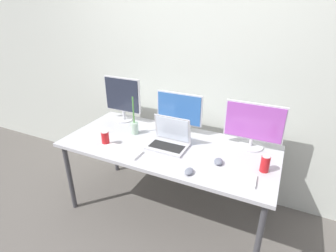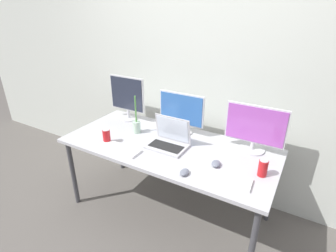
{
  "view_description": "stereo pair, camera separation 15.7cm",
  "coord_description": "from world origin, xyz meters",
  "px_view_note": "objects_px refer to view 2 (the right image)",
  "views": [
    {
      "loc": [
        0.86,
        -1.81,
        1.85
      ],
      "look_at": [
        0.0,
        0.0,
        0.92
      ],
      "focal_mm": 28.0,
      "sensor_mm": 36.0,
      "label": 1
    },
    {
      "loc": [
        1.0,
        -1.74,
        1.85
      ],
      "look_at": [
        0.0,
        0.0,
        0.92
      ],
      "focal_mm": 28.0,
      "sensor_mm": 36.0,
      "label": 2
    }
  ],
  "objects_px": {
    "bamboo_vase": "(137,126)",
    "laptop_silver": "(169,140)",
    "work_desk": "(168,150)",
    "keyboard_main": "(119,148)",
    "mouse_by_keyboard": "(184,172)",
    "mouse_by_laptop": "(216,164)",
    "soda_can_by_laptop": "(263,168)",
    "monitor_right": "(255,128)",
    "monitor_left": "(127,96)",
    "soda_can_near_keyboard": "(107,136)",
    "monitor_center": "(181,113)",
    "keyboard_aux": "(224,179)"
  },
  "relations": [
    {
      "from": "bamboo_vase",
      "to": "mouse_by_keyboard",
      "type": "bearing_deg",
      "value": -28.48
    },
    {
      "from": "work_desk",
      "to": "mouse_by_keyboard",
      "type": "distance_m",
      "value": 0.46
    },
    {
      "from": "soda_can_near_keyboard",
      "to": "bamboo_vase",
      "type": "height_order",
      "value": "bamboo_vase"
    },
    {
      "from": "keyboard_main",
      "to": "soda_can_near_keyboard",
      "type": "height_order",
      "value": "soda_can_near_keyboard"
    },
    {
      "from": "laptop_silver",
      "to": "mouse_by_keyboard",
      "type": "distance_m",
      "value": 0.43
    },
    {
      "from": "monitor_center",
      "to": "keyboard_aux",
      "type": "height_order",
      "value": "monitor_center"
    },
    {
      "from": "mouse_by_laptop",
      "to": "soda_can_by_laptop",
      "type": "bearing_deg",
      "value": -6.73
    },
    {
      "from": "keyboard_aux",
      "to": "keyboard_main",
      "type": "bearing_deg",
      "value": 178.44
    },
    {
      "from": "monitor_left",
      "to": "monitor_center",
      "type": "xyz_separation_m",
      "value": [
        0.63,
        -0.01,
        -0.05
      ]
    },
    {
      "from": "keyboard_main",
      "to": "laptop_silver",
      "type": "bearing_deg",
      "value": 39.07
    },
    {
      "from": "keyboard_main",
      "to": "mouse_by_keyboard",
      "type": "xyz_separation_m",
      "value": [
        0.64,
        -0.04,
        0.01
      ]
    },
    {
      "from": "work_desk",
      "to": "mouse_by_laptop",
      "type": "height_order",
      "value": "mouse_by_laptop"
    },
    {
      "from": "monitor_right",
      "to": "mouse_by_keyboard",
      "type": "bearing_deg",
      "value": -119.55
    },
    {
      "from": "monitor_right",
      "to": "work_desk",
      "type": "bearing_deg",
      "value": -157.56
    },
    {
      "from": "monitor_right",
      "to": "laptop_silver",
      "type": "relative_size",
      "value": 1.47
    },
    {
      "from": "work_desk",
      "to": "keyboard_aux",
      "type": "bearing_deg",
      "value": -22.19
    },
    {
      "from": "monitor_right",
      "to": "soda_can_near_keyboard",
      "type": "height_order",
      "value": "monitor_right"
    },
    {
      "from": "soda_can_near_keyboard",
      "to": "work_desk",
      "type": "bearing_deg",
      "value": 25.68
    },
    {
      "from": "work_desk",
      "to": "bamboo_vase",
      "type": "bearing_deg",
      "value": 170.78
    },
    {
      "from": "mouse_by_keyboard",
      "to": "bamboo_vase",
      "type": "xyz_separation_m",
      "value": [
        -0.7,
        0.38,
        0.05
      ]
    },
    {
      "from": "keyboard_aux",
      "to": "bamboo_vase",
      "type": "xyz_separation_m",
      "value": [
        -0.97,
        0.3,
        0.06
      ]
    },
    {
      "from": "mouse_by_keyboard",
      "to": "mouse_by_laptop",
      "type": "height_order",
      "value": "mouse_by_laptop"
    },
    {
      "from": "monitor_right",
      "to": "soda_can_by_laptop",
      "type": "bearing_deg",
      "value": -65.07
    },
    {
      "from": "work_desk",
      "to": "monitor_center",
      "type": "relative_size",
      "value": 4.16
    },
    {
      "from": "monitor_right",
      "to": "monitor_center",
      "type": "bearing_deg",
      "value": 179.95
    },
    {
      "from": "mouse_by_laptop",
      "to": "soda_can_near_keyboard",
      "type": "distance_m",
      "value": 0.98
    },
    {
      "from": "monitor_left",
      "to": "soda_can_near_keyboard",
      "type": "height_order",
      "value": "monitor_left"
    },
    {
      "from": "monitor_right",
      "to": "soda_can_by_laptop",
      "type": "distance_m",
      "value": 0.39
    },
    {
      "from": "bamboo_vase",
      "to": "laptop_silver",
      "type": "bearing_deg",
      "value": -10.44
    },
    {
      "from": "keyboard_main",
      "to": "bamboo_vase",
      "type": "xyz_separation_m",
      "value": [
        -0.06,
        0.34,
        0.06
      ]
    },
    {
      "from": "keyboard_main",
      "to": "soda_can_by_laptop",
      "type": "bearing_deg",
      "value": 11.72
    },
    {
      "from": "monitor_center",
      "to": "bamboo_vase",
      "type": "distance_m",
      "value": 0.44
    },
    {
      "from": "work_desk",
      "to": "keyboard_main",
      "type": "relative_size",
      "value": 4.79
    },
    {
      "from": "monitor_right",
      "to": "monitor_left",
      "type": "bearing_deg",
      "value": 179.61
    },
    {
      "from": "laptop_silver",
      "to": "keyboard_main",
      "type": "relative_size",
      "value": 0.85
    },
    {
      "from": "soda_can_by_laptop",
      "to": "bamboo_vase",
      "type": "xyz_separation_m",
      "value": [
        -1.19,
        0.12,
        0.01
      ]
    },
    {
      "from": "mouse_by_keyboard",
      "to": "soda_can_near_keyboard",
      "type": "distance_m",
      "value": 0.82
    },
    {
      "from": "monitor_left",
      "to": "soda_can_by_laptop",
      "type": "bearing_deg",
      "value": -12.95
    },
    {
      "from": "monitor_left",
      "to": "laptop_silver",
      "type": "xyz_separation_m",
      "value": [
        0.67,
        -0.29,
        -0.19
      ]
    },
    {
      "from": "work_desk",
      "to": "mouse_by_laptop",
      "type": "xyz_separation_m",
      "value": [
        0.48,
        -0.1,
        0.07
      ]
    },
    {
      "from": "keyboard_main",
      "to": "mouse_by_keyboard",
      "type": "relative_size",
      "value": 4.28
    },
    {
      "from": "laptop_silver",
      "to": "mouse_by_keyboard",
      "type": "relative_size",
      "value": 3.65
    },
    {
      "from": "work_desk",
      "to": "monitor_center",
      "type": "distance_m",
      "value": 0.38
    },
    {
      "from": "monitor_left",
      "to": "soda_can_near_keyboard",
      "type": "xyz_separation_m",
      "value": [
        0.16,
        -0.52,
        -0.19
      ]
    },
    {
      "from": "mouse_by_laptop",
      "to": "soda_can_near_keyboard",
      "type": "height_order",
      "value": "soda_can_near_keyboard"
    },
    {
      "from": "work_desk",
      "to": "soda_can_near_keyboard",
      "type": "xyz_separation_m",
      "value": [
        -0.49,
        -0.23,
        0.12
      ]
    },
    {
      "from": "mouse_by_laptop",
      "to": "soda_can_by_laptop",
      "type": "relative_size",
      "value": 0.77
    },
    {
      "from": "monitor_center",
      "to": "keyboard_main",
      "type": "xyz_separation_m",
      "value": [
        -0.3,
        -0.55,
        -0.19
      ]
    },
    {
      "from": "monitor_right",
      "to": "bamboo_vase",
      "type": "bearing_deg",
      "value": -168.58
    },
    {
      "from": "keyboard_main",
      "to": "mouse_by_laptop",
      "type": "xyz_separation_m",
      "value": [
        0.8,
        0.18,
        0.01
      ]
    }
  ]
}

